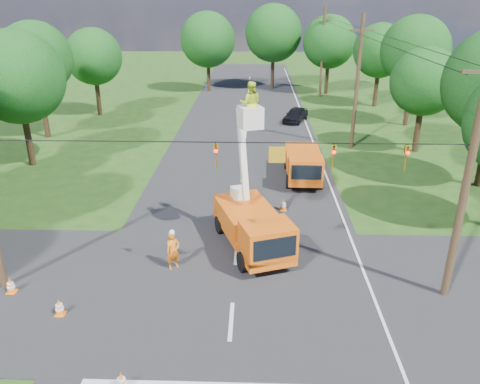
{
  "coord_description": "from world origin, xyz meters",
  "views": [
    {
      "loc": [
        0.77,
        -14.01,
        11.13
      ],
      "look_at": [
        0.13,
        6.22,
        2.6
      ],
      "focal_mm": 35.0,
      "sensor_mm": 36.0,
      "label": 1
    }
  ],
  "objects_px": {
    "tree_left_f": "(94,57)",
    "traffic_cone_1": "(245,220)",
    "traffic_cone_6": "(319,171)",
    "pole_right_far": "(322,52)",
    "tree_right_d": "(415,50)",
    "tree_left_e": "(35,58)",
    "tree_right_e": "(380,51)",
    "tree_far_c": "(329,42)",
    "traffic_cone_3": "(59,307)",
    "pole_right_near": "(468,176)",
    "tree_far_a": "(208,40)",
    "traffic_cone_4": "(11,285)",
    "traffic_cone_2": "(283,205)",
    "tree_right_c": "(425,82)",
    "ground_worker": "(173,251)",
    "distant_car": "(296,115)",
    "tree_far_b": "(274,33)",
    "traffic_cone_0": "(122,382)",
    "tree_left_d": "(17,77)",
    "bucket_truck": "(253,216)",
    "pole_right_mid": "(357,82)",
    "second_truck": "(303,164)"
  },
  "relations": [
    {
      "from": "traffic_cone_0",
      "to": "tree_right_c",
      "type": "height_order",
      "value": "tree_right_c"
    },
    {
      "from": "traffic_cone_3",
      "to": "tree_right_d",
      "type": "distance_m",
      "value": 36.34
    },
    {
      "from": "traffic_cone_3",
      "to": "tree_right_d",
      "type": "bearing_deg",
      "value": 53.56
    },
    {
      "from": "tree_far_a",
      "to": "traffic_cone_4",
      "type": "bearing_deg",
      "value": -95.23
    },
    {
      "from": "traffic_cone_0",
      "to": "tree_far_a",
      "type": "bearing_deg",
      "value": 92.19
    },
    {
      "from": "tree_left_f",
      "to": "pole_right_near",
      "type": "bearing_deg",
      "value": -52.16
    },
    {
      "from": "traffic_cone_3",
      "to": "tree_far_c",
      "type": "distance_m",
      "value": 46.95
    },
    {
      "from": "second_truck",
      "to": "tree_right_e",
      "type": "relative_size",
      "value": 0.66
    },
    {
      "from": "distant_car",
      "to": "pole_right_mid",
      "type": "bearing_deg",
      "value": -41.64
    },
    {
      "from": "pole_right_near",
      "to": "tree_far_b",
      "type": "bearing_deg",
      "value": 96.97
    },
    {
      "from": "tree_left_e",
      "to": "tree_right_e",
      "type": "distance_m",
      "value": 33.25
    },
    {
      "from": "distant_car",
      "to": "tree_far_c",
      "type": "distance_m",
      "value": 15.92
    },
    {
      "from": "pole_right_mid",
      "to": "tree_right_d",
      "type": "distance_m",
      "value": 9.55
    },
    {
      "from": "ground_worker",
      "to": "tree_left_e",
      "type": "height_order",
      "value": "tree_left_e"
    },
    {
      "from": "traffic_cone_4",
      "to": "tree_right_c",
      "type": "xyz_separation_m",
      "value": [
        22.18,
        19.44,
        4.95
      ]
    },
    {
      "from": "ground_worker",
      "to": "traffic_cone_1",
      "type": "bearing_deg",
      "value": 17.42
    },
    {
      "from": "traffic_cone_4",
      "to": "tree_far_b",
      "type": "distance_m",
      "value": 47.43
    },
    {
      "from": "pole_right_near",
      "to": "tree_right_d",
      "type": "xyz_separation_m",
      "value": [
        6.3,
        27.0,
        1.57
      ]
    },
    {
      "from": "tree_left_d",
      "to": "traffic_cone_1",
      "type": "bearing_deg",
      "value": -30.92
    },
    {
      "from": "ground_worker",
      "to": "tree_right_e",
      "type": "bearing_deg",
      "value": 27.39
    },
    {
      "from": "pole_right_near",
      "to": "tree_far_b",
      "type": "height_order",
      "value": "tree_far_b"
    },
    {
      "from": "traffic_cone_1",
      "to": "tree_left_e",
      "type": "distance_m",
      "value": 24.39
    },
    {
      "from": "tree_left_f",
      "to": "tree_far_a",
      "type": "distance_m",
      "value": 16.29
    },
    {
      "from": "traffic_cone_6",
      "to": "pole_right_far",
      "type": "distance_m",
      "value": 27.24
    },
    {
      "from": "traffic_cone_3",
      "to": "tree_right_d",
      "type": "height_order",
      "value": "tree_right_d"
    },
    {
      "from": "traffic_cone_3",
      "to": "tree_left_d",
      "type": "relative_size",
      "value": 0.08
    },
    {
      "from": "traffic_cone_0",
      "to": "pole_right_mid",
      "type": "relative_size",
      "value": 0.07
    },
    {
      "from": "distant_car",
      "to": "ground_worker",
      "type": "bearing_deg",
      "value": -83.45
    },
    {
      "from": "tree_right_e",
      "to": "tree_far_c",
      "type": "xyz_separation_m",
      "value": [
        -4.3,
        7.0,
        0.25
      ]
    },
    {
      "from": "traffic_cone_4",
      "to": "pole_right_mid",
      "type": "relative_size",
      "value": 0.07
    },
    {
      "from": "traffic_cone_4",
      "to": "traffic_cone_6",
      "type": "height_order",
      "value": "same"
    },
    {
      "from": "tree_right_c",
      "to": "tree_far_c",
      "type": "xyz_separation_m",
      "value": [
        -3.7,
        23.0,
        0.75
      ]
    },
    {
      "from": "tree_right_d",
      "to": "traffic_cone_1",
      "type": "bearing_deg",
      "value": -124.25
    },
    {
      "from": "bucket_truck",
      "to": "tree_far_a",
      "type": "height_order",
      "value": "tree_far_a"
    },
    {
      "from": "pole_right_far",
      "to": "tree_far_b",
      "type": "bearing_deg",
      "value": 137.73
    },
    {
      "from": "distant_car",
      "to": "tree_far_c",
      "type": "relative_size",
      "value": 0.43
    },
    {
      "from": "traffic_cone_0",
      "to": "pole_right_far",
      "type": "bearing_deg",
      "value": 75.59
    },
    {
      "from": "tree_left_d",
      "to": "traffic_cone_2",
      "type": "bearing_deg",
      "value": -22.47
    },
    {
      "from": "tree_right_c",
      "to": "tree_far_a",
      "type": "relative_size",
      "value": 0.82
    },
    {
      "from": "second_truck",
      "to": "distant_car",
      "type": "xyz_separation_m",
      "value": [
        0.7,
        15.19,
        -0.43
      ]
    },
    {
      "from": "second_truck",
      "to": "traffic_cone_1",
      "type": "height_order",
      "value": "second_truck"
    },
    {
      "from": "tree_left_d",
      "to": "second_truck",
      "type": "bearing_deg",
      "value": -7.12
    },
    {
      "from": "second_truck",
      "to": "tree_far_b",
      "type": "distance_m",
      "value": 32.88
    },
    {
      "from": "traffic_cone_3",
      "to": "tree_far_a",
      "type": "xyz_separation_m",
      "value": [
        1.46,
        44.79,
        5.83
      ]
    },
    {
      "from": "tree_right_d",
      "to": "tree_left_d",
      "type": "bearing_deg",
      "value": -158.07
    },
    {
      "from": "tree_left_f",
      "to": "traffic_cone_1",
      "type": "bearing_deg",
      "value": -57.93
    },
    {
      "from": "traffic_cone_3",
      "to": "pole_right_near",
      "type": "distance_m",
      "value": 15.79
    },
    {
      "from": "tree_far_c",
      "to": "tree_left_f",
      "type": "bearing_deg",
      "value": -153.72
    },
    {
      "from": "traffic_cone_2",
      "to": "tree_left_e",
      "type": "distance_m",
      "value": 24.69
    },
    {
      "from": "pole_right_mid",
      "to": "tree_right_e",
      "type": "distance_m",
      "value": 15.92
    }
  ]
}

